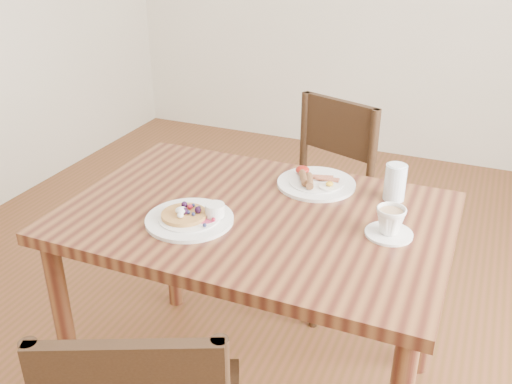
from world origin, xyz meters
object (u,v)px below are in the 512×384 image
pancake_plate (191,217)px  breakfast_plate (315,182)px  dining_table (256,239)px  chair_far (317,192)px  water_glass (395,182)px  teacup_saucer (390,223)px

pancake_plate → breakfast_plate: (0.27, 0.39, -0.00)m
dining_table → chair_far: bearing=90.6°
pancake_plate → water_glass: water_glass is taller
chair_far → teacup_saucer: size_ratio=6.29×
chair_far → water_glass: bearing=150.3°
breakfast_plate → teacup_saucer: 0.38m
breakfast_plate → water_glass: size_ratio=2.24×
breakfast_plate → chair_far: bearing=104.9°
pancake_plate → water_glass: size_ratio=2.24×
water_glass → teacup_saucer: bearing=-82.3°
dining_table → water_glass: bearing=34.3°
chair_far → teacup_saucer: bearing=140.9°
teacup_saucer → water_glass: (-0.03, 0.24, 0.02)m
dining_table → teacup_saucer: bearing=3.1°
teacup_saucer → water_glass: water_glass is taller
dining_table → pancake_plate: 0.24m
pancake_plate → teacup_saucer: bearing=15.1°
pancake_plate → breakfast_plate: bearing=55.2°
teacup_saucer → pancake_plate: bearing=-164.9°
chair_far → breakfast_plate: size_ratio=3.26×
chair_far → breakfast_plate: (0.12, -0.45, 0.27)m
pancake_plate → water_glass: (0.54, 0.39, 0.05)m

